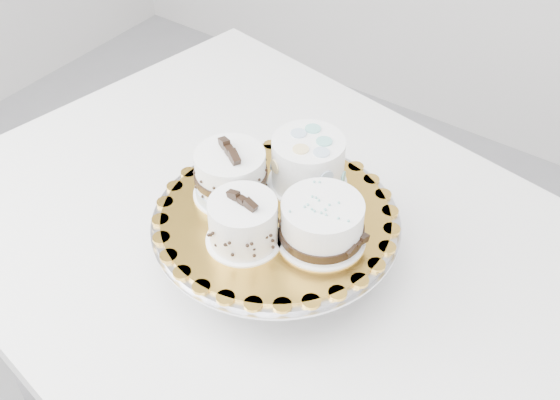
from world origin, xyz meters
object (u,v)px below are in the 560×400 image
Objects in this scene: cake_banded at (231,176)px; cake_board at (276,216)px; cake_stand at (276,232)px; table at (301,290)px; cake_ribbon at (323,224)px; cake_swirl at (243,223)px; cake_dots at (308,162)px.

cake_board is at bearing 30.01° from cake_banded.
cake_board reaches higher than cake_stand.
cake_ribbon reaches higher than table.
table is at bearing 45.48° from cake_banded.
cake_banded is at bearing 143.73° from cake_swirl.
cake_swirl reaches higher than table.
cake_dots is 0.99× the size of cake_ribbon.
cake_ribbon is at bearing -37.02° from cake_dots.
cake_stand is 0.10m from cake_ribbon.
cake_board is at bearing -177.09° from cake_ribbon.
cake_stand is 0.11m from cake_banded.
cake_dots is (-0.00, 0.09, 0.08)m from cake_stand.
cake_banded is 0.12m from cake_dots.
table is 0.23m from cake_dots.
table is at bearing 77.07° from cake_swirl.
cake_board is 2.38× the size of cake_banded.
cake_swirl is at bearing -94.80° from cake_board.
cake_dots is (0.00, 0.15, 0.01)m from cake_swirl.
cake_board is at bearing -122.15° from table.
cake_stand is 2.78× the size of cake_dots.
cake_banded is (-0.08, -0.00, 0.04)m from cake_board.
cake_ribbon is (0.08, -0.00, 0.03)m from cake_board.
cake_swirl reaches higher than cake_board.
table is 0.22m from cake_ribbon.
cake_swirl reaches higher than cake_stand.
cake_dots is 0.12m from cake_ribbon.
cake_stand is 1.09× the size of cake_board.
cake_stand is 2.77× the size of cake_ribbon.
table is at bearing 47.96° from cake_board.
cake_board is 2.54× the size of cake_ribbon.
cake_ribbon reaches higher than cake_stand.
cake_dots is at bearing 138.76° from cake_ribbon.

